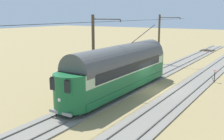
# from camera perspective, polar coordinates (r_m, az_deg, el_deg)

# --- Properties ---
(ground_plane) EXTENTS (220.00, 220.00, 0.00)m
(ground_plane) POSITION_cam_1_polar(r_m,az_deg,el_deg) (25.57, 9.39, -4.21)
(ground_plane) COLOR #937F51
(track_streetcar_siding) EXTENTS (2.80, 80.00, 0.18)m
(track_streetcar_siding) POSITION_cam_1_polar(r_m,az_deg,el_deg) (25.04, 14.94, -4.68)
(track_streetcar_siding) COLOR slate
(track_streetcar_siding) RESTS_ON ground
(track_adjacent_siding) EXTENTS (2.80, 80.00, 0.18)m
(track_adjacent_siding) POSITION_cam_1_polar(r_m,az_deg,el_deg) (26.84, 4.75, -3.21)
(track_adjacent_siding) COLOR slate
(track_adjacent_siding) RESTS_ON ground
(vintage_streetcar) EXTENTS (2.65, 15.91, 5.68)m
(vintage_streetcar) POSITION_cam_1_polar(r_m,az_deg,el_deg) (24.02, 1.83, 0.44)
(vintage_streetcar) COLOR #196033
(vintage_streetcar) RESTS_ON ground
(catenary_pole_foreground) EXTENTS (3.16, 0.28, 6.93)m
(catenary_pole_foreground) POSITION_cam_1_polar(r_m,az_deg,el_deg) (39.13, 10.04, 6.68)
(catenary_pole_foreground) COLOR #4C3D28
(catenary_pole_foreground) RESTS_ON ground
(catenary_pole_mid_near) EXTENTS (3.16, 0.28, 6.93)m
(catenary_pole_mid_near) POSITION_cam_1_polar(r_m,az_deg,el_deg) (25.27, -3.81, 4.17)
(catenary_pole_mid_near) COLOR #4C3D28
(catenary_pole_mid_near) RESTS_ON ground
(overhead_wire_run) EXTENTS (2.95, 35.68, 0.18)m
(overhead_wire_run) POSITION_cam_1_polar(r_m,az_deg,el_deg) (24.23, 2.62, 10.38)
(overhead_wire_run) COLOR black
(overhead_wire_run) RESTS_ON ground
(switch_stand) EXTENTS (0.50, 0.30, 1.24)m
(switch_stand) POSITION_cam_1_polar(r_m,az_deg,el_deg) (29.96, 20.88, -1.10)
(switch_stand) COLOR black
(switch_stand) RESTS_ON ground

